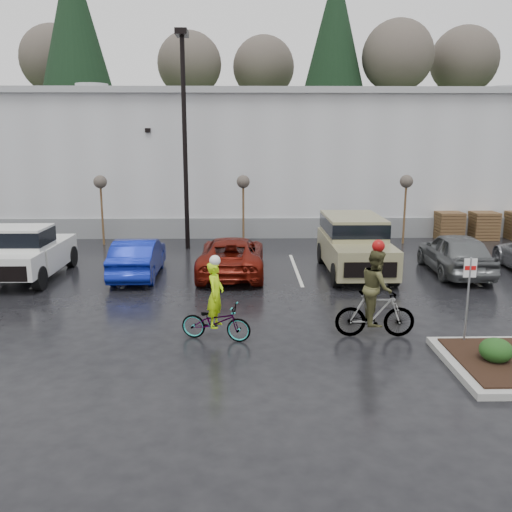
{
  "coord_description": "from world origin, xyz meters",
  "views": [
    {
      "loc": [
        -1.39,
        -11.85,
        4.92
      ],
      "look_at": [
        -1.08,
        4.5,
        1.3
      ],
      "focal_mm": 38.0,
      "sensor_mm": 36.0,
      "label": 1
    }
  ],
  "objects_px": {
    "car_grey": "(455,253)",
    "cyclist_hivis": "(216,314)",
    "pallet_stack_b": "(483,225)",
    "car_red": "(232,256)",
    "sapling_mid": "(243,185)",
    "lamppost": "(184,118)",
    "pallet_stack_a": "(449,226)",
    "sapling_west": "(100,186)",
    "car_blue": "(138,257)",
    "fire_lane_sign": "(468,291)",
    "pickup_white": "(31,250)",
    "suv_tan": "(355,246)",
    "cyclist_olive": "(376,302)",
    "sapling_east": "(406,185)"
  },
  "relations": [
    {
      "from": "car_grey",
      "to": "cyclist_hivis",
      "type": "xyz_separation_m",
      "value": [
        -8.38,
        -6.45,
        -0.1
      ]
    },
    {
      "from": "pallet_stack_b",
      "to": "car_red",
      "type": "bearing_deg",
      "value": -151.24
    },
    {
      "from": "sapling_mid",
      "to": "car_grey",
      "type": "height_order",
      "value": "sapling_mid"
    },
    {
      "from": "lamppost",
      "to": "pallet_stack_a",
      "type": "distance_m",
      "value": 13.61
    },
    {
      "from": "lamppost",
      "to": "sapling_west",
      "type": "distance_m",
      "value": 5.07
    },
    {
      "from": "pallet_stack_a",
      "to": "car_blue",
      "type": "bearing_deg",
      "value": -153.35
    },
    {
      "from": "car_blue",
      "to": "car_red",
      "type": "bearing_deg",
      "value": -177.09
    },
    {
      "from": "pallet_stack_a",
      "to": "fire_lane_sign",
      "type": "height_order",
      "value": "fire_lane_sign"
    },
    {
      "from": "pallet_stack_a",
      "to": "pickup_white",
      "type": "height_order",
      "value": "pickup_white"
    },
    {
      "from": "car_red",
      "to": "suv_tan",
      "type": "relative_size",
      "value": 0.97
    },
    {
      "from": "pallet_stack_a",
      "to": "pickup_white",
      "type": "bearing_deg",
      "value": -158.6
    },
    {
      "from": "pallet_stack_a",
      "to": "cyclist_olive",
      "type": "bearing_deg",
      "value": -117.08
    },
    {
      "from": "fire_lane_sign",
      "to": "suv_tan",
      "type": "relative_size",
      "value": 0.43
    },
    {
      "from": "sapling_mid",
      "to": "car_grey",
      "type": "xyz_separation_m",
      "value": [
        7.74,
        -5.74,
        -1.96
      ]
    },
    {
      "from": "fire_lane_sign",
      "to": "car_red",
      "type": "relative_size",
      "value": 0.44
    },
    {
      "from": "sapling_west",
      "to": "pallet_stack_a",
      "type": "distance_m",
      "value": 16.66
    },
    {
      "from": "sapling_mid",
      "to": "car_red",
      "type": "xyz_separation_m",
      "value": [
        -0.41,
        -5.64,
        -2.04
      ]
    },
    {
      "from": "pallet_stack_b",
      "to": "suv_tan",
      "type": "bearing_deg",
      "value": -138.99
    },
    {
      "from": "cyclist_olive",
      "to": "sapling_west",
      "type": "bearing_deg",
      "value": 41.01
    },
    {
      "from": "sapling_east",
      "to": "suv_tan",
      "type": "xyz_separation_m",
      "value": [
        -3.41,
        -5.62,
        -1.7
      ]
    },
    {
      "from": "car_blue",
      "to": "suv_tan",
      "type": "bearing_deg",
      "value": -179.41
    },
    {
      "from": "sapling_mid",
      "to": "car_grey",
      "type": "distance_m",
      "value": 9.83
    },
    {
      "from": "sapling_mid",
      "to": "pallet_stack_a",
      "type": "bearing_deg",
      "value": 5.71
    },
    {
      "from": "car_grey",
      "to": "sapling_west",
      "type": "bearing_deg",
      "value": -19.52
    },
    {
      "from": "lamppost",
      "to": "fire_lane_sign",
      "type": "distance_m",
      "value": 14.78
    },
    {
      "from": "car_blue",
      "to": "lamppost",
      "type": "bearing_deg",
      "value": -105.76
    },
    {
      "from": "sapling_west",
      "to": "suv_tan",
      "type": "bearing_deg",
      "value": -27.95
    },
    {
      "from": "sapling_west",
      "to": "car_red",
      "type": "relative_size",
      "value": 0.65
    },
    {
      "from": "pallet_stack_a",
      "to": "cyclist_hivis",
      "type": "distance_m",
      "value": 16.94
    },
    {
      "from": "pallet_stack_b",
      "to": "sapling_east",
      "type": "bearing_deg",
      "value": -166.61
    },
    {
      "from": "pallet_stack_b",
      "to": "car_grey",
      "type": "height_order",
      "value": "car_grey"
    },
    {
      "from": "sapling_west",
      "to": "sapling_mid",
      "type": "relative_size",
      "value": 1.0
    },
    {
      "from": "pickup_white",
      "to": "car_grey",
      "type": "xyz_separation_m",
      "value": [
        15.27,
        0.13,
        -0.21
      ]
    },
    {
      "from": "lamppost",
      "to": "sapling_mid",
      "type": "height_order",
      "value": "lamppost"
    },
    {
      "from": "sapling_mid",
      "to": "car_grey",
      "type": "bearing_deg",
      "value": -36.54
    },
    {
      "from": "cyclist_hivis",
      "to": "pickup_white",
      "type": "bearing_deg",
      "value": 62.05
    },
    {
      "from": "car_blue",
      "to": "suv_tan",
      "type": "distance_m",
      "value": 7.85
    },
    {
      "from": "lamppost",
      "to": "car_red",
      "type": "distance_m",
      "value": 7.14
    },
    {
      "from": "sapling_east",
      "to": "fire_lane_sign",
      "type": "relative_size",
      "value": 1.45
    },
    {
      "from": "sapling_east",
      "to": "pallet_stack_a",
      "type": "height_order",
      "value": "sapling_east"
    },
    {
      "from": "car_blue",
      "to": "car_grey",
      "type": "distance_m",
      "value": 11.49
    },
    {
      "from": "car_red",
      "to": "cyclist_hivis",
      "type": "relative_size",
      "value": 2.31
    },
    {
      "from": "lamppost",
      "to": "sapling_west",
      "type": "height_order",
      "value": "lamppost"
    },
    {
      "from": "pallet_stack_b",
      "to": "fire_lane_sign",
      "type": "bearing_deg",
      "value": -114.88
    },
    {
      "from": "cyclist_olive",
      "to": "car_grey",
      "type": "bearing_deg",
      "value": -33.15
    },
    {
      "from": "sapling_west",
      "to": "pickup_white",
      "type": "xyz_separation_m",
      "value": [
        -1.03,
        -5.87,
        -1.75
      ]
    },
    {
      "from": "sapling_west",
      "to": "car_blue",
      "type": "bearing_deg",
      "value": -65.0
    },
    {
      "from": "suv_tan",
      "to": "pallet_stack_b",
      "type": "bearing_deg",
      "value": 41.01
    },
    {
      "from": "car_grey",
      "to": "cyclist_olive",
      "type": "xyz_separation_m",
      "value": [
        -4.41,
        -6.31,
        0.13
      ]
    },
    {
      "from": "sapling_mid",
      "to": "sapling_east",
      "type": "relative_size",
      "value": 1.0
    }
  ]
}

